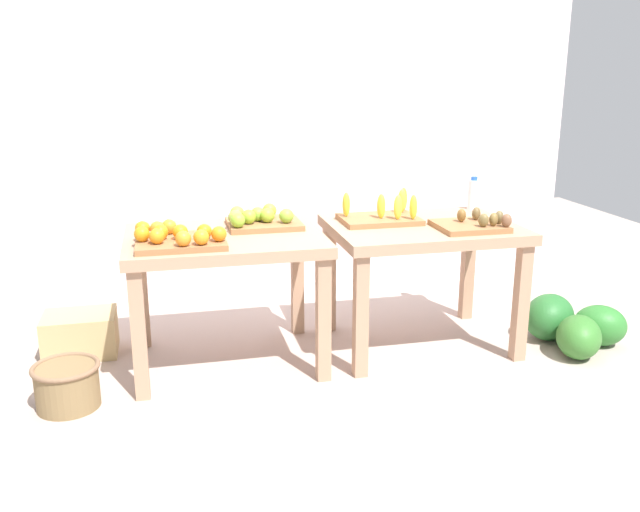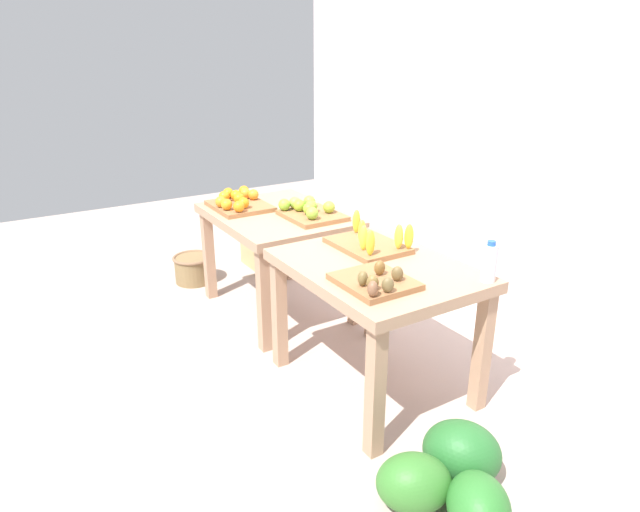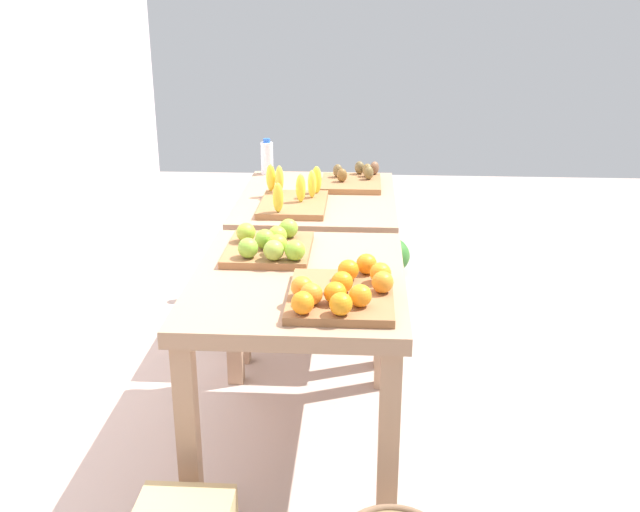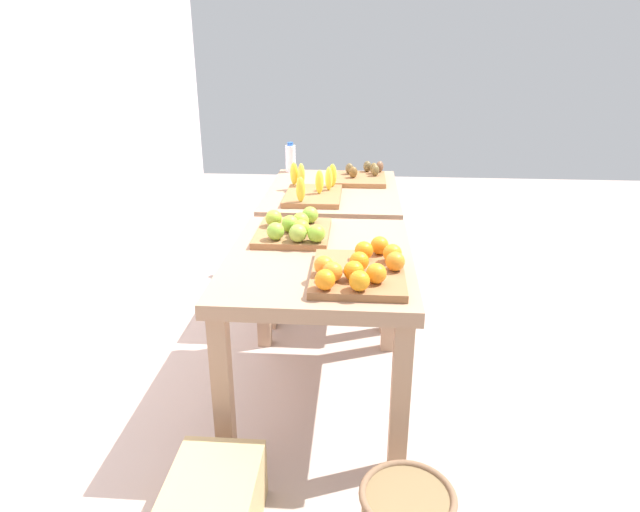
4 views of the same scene
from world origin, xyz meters
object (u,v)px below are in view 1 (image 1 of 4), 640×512
Objects in this scene: kiwi_bin at (473,224)px; watermelon_pile at (572,325)px; display_table_right at (422,242)px; orange_bin at (177,237)px; water_bottle at (473,194)px; apple_bin at (260,220)px; display_table_left at (225,254)px; banana_crate at (383,215)px; wicker_basket at (67,385)px; cardboard_produce_box at (80,334)px.

kiwi_bin reaches higher than watermelon_pile.
display_table_right is at bearing 164.49° from watermelon_pile.
water_bottle is at bearing 15.10° from orange_bin.
display_table_right is 1.02m from watermelon_pile.
apple_bin is (-0.91, 0.13, 0.15)m from display_table_right.
orange_bin reaches higher than watermelon_pile.
kiwi_bin is 0.54× the size of watermelon_pile.
display_table_left is 2.06m from watermelon_pile.
watermelon_pile is at bearing -5.38° from kiwi_bin.
banana_crate is 1.38× the size of wicker_basket.
display_table_right is 2.49× the size of apple_bin.
display_table_left is 5.09× the size of water_bottle.
kiwi_bin is at bearing -114.99° from water_bottle.
display_table_left and display_table_right have the same top height.
water_bottle is at bearing 11.44° from display_table_left.
watermelon_pile is at bearing -54.04° from water_bottle.
apple_bin is 1.22m from cardboard_produce_box.
display_table_left is 1.02m from wicker_basket.
display_table_left is 1.36m from kiwi_bin.
watermelon_pile is at bearing -11.86° from apple_bin.
water_bottle is 0.51× the size of cardboard_produce_box.
display_table_left is at bearing 173.11° from watermelon_pile.
cardboard_produce_box is (-1.73, 0.19, -0.65)m from banana_crate.
cardboard_produce_box is (-2.16, 0.48, -0.64)m from kiwi_bin.
kiwi_bin is (1.35, -0.18, 0.13)m from display_table_left.
apple_bin reaches higher than watermelon_pile.
water_bottle is 0.30× the size of watermelon_pile.
water_bottle is at bearing 65.01° from kiwi_bin.
water_bottle reaches higher than watermelon_pile.
apple_bin is 0.71m from banana_crate.
display_table_right is 5.09× the size of water_bottle.
watermelon_pile is at bearing -1.71° from orange_bin.
kiwi_bin is (0.43, -0.29, -0.01)m from banana_crate.
orange_bin is 1.47× the size of wicker_basket.
display_table_left is at bearing -173.41° from banana_crate.
display_table_left is 2.49× the size of apple_bin.
wicker_basket is (-2.79, -0.11, -0.01)m from watermelon_pile.
banana_crate reaches higher than apple_bin.
cardboard_produce_box is at bearing 170.71° from apple_bin.
watermelon_pile is 2.85m from cardboard_produce_box.
cardboard_produce_box is (-0.81, 0.30, -0.50)m from display_table_left.
display_table_left is at bearing 35.02° from orange_bin.
display_table_left is 2.81× the size of kiwi_bin.
display_table_right reaches higher than cardboard_produce_box.
orange_bin is 2.32m from watermelon_pile.
watermelon_pile is 1.73× the size of cardboard_produce_box.
orange_bin is 1.13× the size of apple_bin.
watermelon_pile is at bearing -15.51° from display_table_right.
banana_crate is 1.29m from watermelon_pile.
display_table_left is 1.62m from water_bottle.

